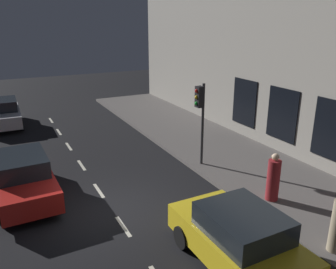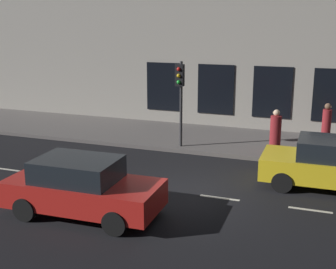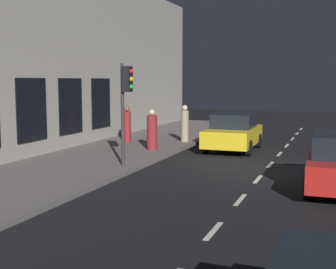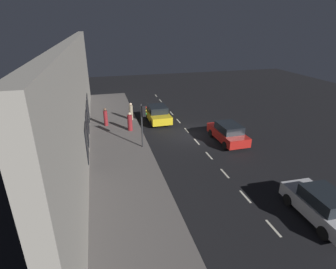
% 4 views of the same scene
% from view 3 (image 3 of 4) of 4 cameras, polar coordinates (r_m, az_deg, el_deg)
% --- Properties ---
extents(ground_plane, '(60.00, 60.00, 0.00)m').
position_cam_3_polar(ground_plane, '(16.01, 12.01, -4.29)').
color(ground_plane, black).
extents(sidewalk, '(4.50, 32.00, 0.15)m').
position_cam_3_polar(sidewalk, '(18.00, -8.07, -2.75)').
color(sidewalk, '#5B5654').
rests_on(sidewalk, ground).
extents(building_facade, '(0.65, 32.00, 8.09)m').
position_cam_3_polar(building_facade, '(19.14, -15.07, 9.55)').
color(building_facade, gray).
rests_on(building_facade, ground).
extents(lane_centre_line, '(0.12, 27.20, 0.01)m').
position_cam_3_polar(lane_centre_line, '(16.98, 12.53, -3.66)').
color(lane_centre_line, beige).
rests_on(lane_centre_line, ground).
extents(traffic_light, '(0.46, 0.32, 3.43)m').
position_cam_3_polar(traffic_light, '(15.36, -5.23, 5.28)').
color(traffic_light, '#2D2D30').
rests_on(traffic_light, sidewalk).
extents(parked_car_0, '(2.03, 3.92, 1.58)m').
position_cam_3_polar(parked_car_0, '(20.07, 8.08, 0.29)').
color(parked_car_0, gold).
rests_on(parked_car_0, ground).
extents(pedestrian_0, '(0.47, 0.47, 1.68)m').
position_cam_3_polar(pedestrian_0, '(21.57, -5.08, 1.16)').
color(pedestrian_0, maroon).
rests_on(pedestrian_0, sidewalk).
extents(pedestrian_1, '(0.48, 0.48, 1.67)m').
position_cam_3_polar(pedestrian_1, '(19.09, -1.99, 0.38)').
color(pedestrian_1, maroon).
rests_on(pedestrian_1, sidewalk).
extents(pedestrian_2, '(0.50, 0.50, 1.71)m').
position_cam_3_polar(pedestrian_2, '(21.58, 2.08, 1.22)').
color(pedestrian_2, gray).
rests_on(pedestrian_2, sidewalk).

